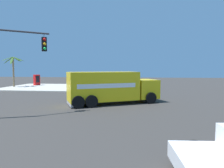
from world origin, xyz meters
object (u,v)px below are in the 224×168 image
(delivery_truck, at_px, (111,87))
(traffic_light_primary, at_px, (9,58))
(palm_tree_far, at_px, (13,65))
(vending_machine_red, at_px, (37,80))

(delivery_truck, distance_m, traffic_light_primary, 8.31)
(traffic_light_primary, bearing_deg, palm_tree_far, 31.64)
(traffic_light_primary, xyz_separation_m, palm_tree_far, (18.36, 11.31, -0.17))
(delivery_truck, relative_size, traffic_light_primary, 1.44)
(vending_machine_red, distance_m, palm_tree_far, 4.69)
(traffic_light_primary, xyz_separation_m, vending_machine_red, (21.68, 9.14, -2.67))
(delivery_truck, xyz_separation_m, palm_tree_far, (12.90, 17.16, 2.11))
(vending_machine_red, relative_size, palm_tree_far, 0.38)
(vending_machine_red, xyz_separation_m, palm_tree_far, (-3.32, 2.17, 2.50))
(palm_tree_far, bearing_deg, delivery_truck, -126.95)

